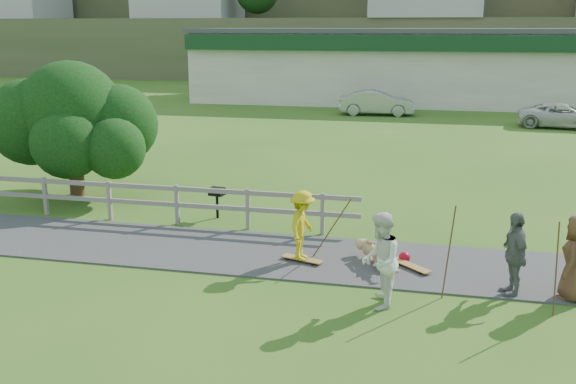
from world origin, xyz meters
name	(u,v)px	position (x,y,z in m)	size (l,w,h in m)	color
ground	(206,274)	(0.00, 0.00, 0.00)	(260.00, 260.00, 0.00)	#305F1B
path	(227,251)	(0.00, 1.50, 0.02)	(34.00, 3.00, 0.04)	#343436
fence	(89,193)	(-4.62, 3.30, 0.72)	(15.05, 0.10, 1.10)	slate
strip_mall	(426,65)	(4.00, 34.94, 2.58)	(32.50, 10.75, 5.10)	beige
skater_rider	(302,230)	(1.91, 1.13, 0.80)	(1.03, 0.59, 1.60)	gold
skater_fallen	(377,254)	(3.58, 1.31, 0.29)	(1.61, 0.39, 0.59)	tan
spectator_a	(380,261)	(3.81, -0.82, 0.93)	(0.91, 0.71, 1.87)	silver
spectator_b	(514,254)	(6.36, 0.31, 0.87)	(1.01, 0.42, 1.73)	slate
spectator_c	(576,258)	(7.50, 0.33, 0.86)	(0.84, 0.55, 1.72)	brown
car_silver	(377,103)	(1.29, 26.84, 0.74)	(1.58, 4.52, 1.49)	#9C9EA3
car_white	(563,116)	(11.41, 23.89, 0.64)	(2.13, 4.62, 1.28)	beige
tree	(73,136)	(-6.33, 5.54, 1.91)	(5.16, 5.16, 3.81)	black
bbq	(217,203)	(-1.13, 4.09, 0.44)	(0.40, 0.31, 0.87)	black
longboard_rider	(302,261)	(1.91, 1.13, 0.05)	(0.99, 0.24, 0.11)	olive
longboard_fallen	(412,268)	(4.38, 1.21, 0.05)	(0.96, 0.23, 0.11)	olive
helmet	(404,257)	(4.18, 1.66, 0.13)	(0.26, 0.26, 0.26)	#9F081D
pole_rider	(332,224)	(2.51, 1.53, 0.86)	(0.03, 0.03, 1.72)	#523720
pole_spec_left	(449,253)	(5.08, -0.16, 0.96)	(0.03, 0.03, 1.92)	#523720
pole_spec_right	(556,270)	(6.99, -0.55, 0.92)	(0.03, 0.03, 1.84)	#523720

